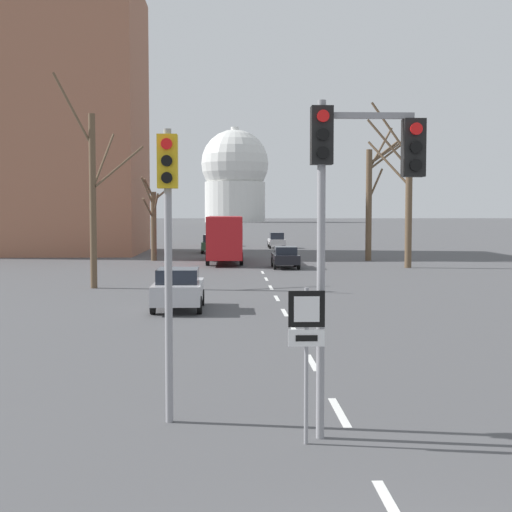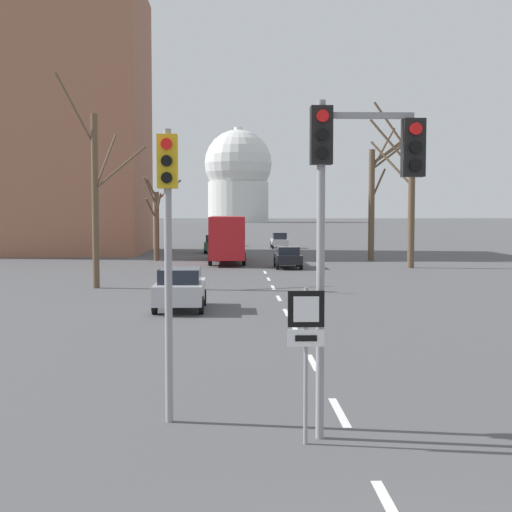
{
  "view_description": "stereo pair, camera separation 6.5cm",
  "coord_description": "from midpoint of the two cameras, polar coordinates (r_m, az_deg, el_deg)",
  "views": [
    {
      "loc": [
        -2.11,
        -6.0,
        3.85
      ],
      "look_at": [
        -1.6,
        7.35,
        3.01
      ],
      "focal_mm": 50.0,
      "sensor_mm": 36.0,
      "label": 1
    },
    {
      "loc": [
        -2.04,
        -6.01,
        3.85
      ],
      "look_at": [
        -1.6,
        7.35,
        3.01
      ],
      "focal_mm": 50.0,
      "sensor_mm": 36.0,
      "label": 2
    }
  ],
  "objects": [
    {
      "name": "sedan_near_right",
      "position": [
        75.13,
        1.63,
        1.28
      ],
      "size": [
        1.72,
        4.31,
        1.65
      ],
      "color": "silver",
      "rests_on": "ground_plane"
    },
    {
      "name": "lane_stripe_0",
      "position": [
        9.91,
        10.71,
        -19.32
      ],
      "size": [
        0.16,
        2.0,
        0.01
      ],
      "primitive_type": "cube",
      "color": "silver",
      "rests_on": "ground_plane"
    },
    {
      "name": "route_sign_post",
      "position": [
        11.78,
        3.9,
        -6.54
      ],
      "size": [
        0.6,
        0.08,
        2.61
      ],
      "color": "gray",
      "rests_on": "ground_plane"
    },
    {
      "name": "lane_stripe_6",
      "position": [
        36.15,
        1.15,
        -2.53
      ],
      "size": [
        0.16,
        2.0,
        0.01
      ],
      "primitive_type": "cube",
      "color": "silver",
      "rests_on": "ground_plane"
    },
    {
      "name": "capitol_dome",
      "position": [
        259.02,
        -1.7,
        6.41
      ],
      "size": [
        24.24,
        24.24,
        34.24
      ],
      "color": "silver",
      "rests_on": "ground_plane"
    },
    {
      "name": "sedan_near_left",
      "position": [
        28.04,
        -6.3,
        -2.61
      ],
      "size": [
        1.93,
        3.9,
        1.64
      ],
      "color": "#B7B7BC",
      "rests_on": "ground_plane"
    },
    {
      "name": "traffic_signal_centre_tall",
      "position": [
        12.02,
        7.54,
        5.73
      ],
      "size": [
        1.9,
        0.34,
        5.69
      ],
      "color": "gray",
      "rests_on": "ground_plane"
    },
    {
      "name": "bare_tree_right_near",
      "position": [
        56.53,
        9.21,
        4.79
      ],
      "size": [
        3.56,
        2.44,
        10.57
      ],
      "color": "brown",
      "rests_on": "ground_plane"
    },
    {
      "name": "lane_stripe_2",
      "position": [
        18.42,
        4.41,
        -8.48
      ],
      "size": [
        0.16,
        2.0,
        0.01
      ],
      "primitive_type": "cube",
      "color": "silver",
      "rests_on": "ground_plane"
    },
    {
      "name": "lane_stripe_3",
      "position": [
        22.81,
        3.11,
        -6.13
      ],
      "size": [
        0.16,
        2.0,
        0.01
      ],
      "primitive_type": "cube",
      "color": "silver",
      "rests_on": "ground_plane"
    },
    {
      "name": "bare_tree_right_far",
      "position": [
        49.77,
        11.84,
        4.98
      ],
      "size": [
        2.99,
        4.71,
        11.37
      ],
      "color": "brown",
      "rests_on": "ground_plane"
    },
    {
      "name": "lane_stripe_5",
      "position": [
        31.69,
        1.61,
        -3.39
      ],
      "size": [
        0.16,
        2.0,
        0.01
      ],
      "primitive_type": "cube",
      "color": "silver",
      "rests_on": "ground_plane"
    },
    {
      "name": "bare_tree_left_far",
      "position": [
        56.33,
        -8.22,
        2.85
      ],
      "size": [
        2.77,
        3.41,
        6.55
      ],
      "color": "brown",
      "rests_on": "ground_plane"
    },
    {
      "name": "apartment_block_left",
      "position": [
        69.56,
        -16.73,
        10.37
      ],
      "size": [
        18.0,
        14.0,
        24.51
      ],
      "primitive_type": "cube",
      "color": "#9E664C",
      "rests_on": "ground_plane"
    },
    {
      "name": "city_bus",
      "position": [
        53.93,
        -2.56,
        1.66
      ],
      "size": [
        2.66,
        10.8,
        3.48
      ],
      "color": "red",
      "rests_on": "ground_plane"
    },
    {
      "name": "sedan_mid_centre",
      "position": [
        66.34,
        -3.59,
        0.99
      ],
      "size": [
        1.89,
        4.09,
        1.71
      ],
      "color": "#2D4C33",
      "rests_on": "ground_plane"
    },
    {
      "name": "traffic_signal_near_left",
      "position": [
        12.92,
        -7.2,
        2.9
      ],
      "size": [
        0.36,
        0.34,
        5.32
      ],
      "color": "gray",
      "rests_on": "ground_plane"
    },
    {
      "name": "bare_tree_left_near",
      "position": [
        36.67,
        -12.91,
        4.89
      ],
      "size": [
        4.13,
        2.68,
        10.66
      ],
      "color": "brown",
      "rests_on": "ground_plane"
    },
    {
      "name": "sedan_far_left",
      "position": [
        79.8,
        -2.92,
        1.38
      ],
      "size": [
        1.8,
        3.98,
        1.57
      ],
      "color": "maroon",
      "rests_on": "ground_plane"
    },
    {
      "name": "lane_stripe_1",
      "position": [
        14.08,
        6.54,
        -12.29
      ],
      "size": [
        0.16,
        2.0,
        0.01
      ],
      "primitive_type": "cube",
      "color": "silver",
      "rests_on": "ground_plane"
    },
    {
      "name": "lane_stripe_4",
      "position": [
        27.24,
        2.24,
        -4.54
      ],
      "size": [
        0.16,
        2.0,
        0.01
      ],
      "primitive_type": "cube",
      "color": "silver",
      "rests_on": "ground_plane"
    },
    {
      "name": "lane_stripe_8",
      "position": [
        45.1,
        0.49,
        -1.31
      ],
      "size": [
        0.16,
        2.0,
        0.01
      ],
      "primitive_type": "cube",
      "color": "silver",
      "rests_on": "ground_plane"
    },
    {
      "name": "lane_stripe_7",
      "position": [
        40.63,
        0.78,
        -1.85
      ],
      "size": [
        0.16,
        2.0,
        0.01
      ],
      "primitive_type": "cube",
      "color": "silver",
      "rests_on": "ground_plane"
    },
    {
      "name": "sedan_far_right",
      "position": [
        48.46,
        2.33,
        -0.07
      ],
      "size": [
        1.77,
        4.04,
        1.48
      ],
      "color": "black",
      "rests_on": "ground_plane"
    }
  ]
}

